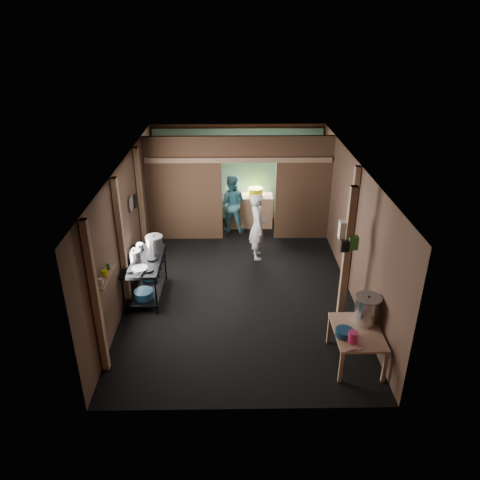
{
  "coord_description": "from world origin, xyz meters",
  "views": [
    {
      "loc": [
        -0.13,
        -8.39,
        5.1
      ],
      "look_at": [
        0.0,
        -0.2,
        1.1
      ],
      "focal_mm": 34.49,
      "sensor_mm": 36.0,
      "label": 1
    }
  ],
  "objects_px": {
    "prep_table": "(356,346)",
    "stove_pot_large": "(155,244)",
    "stock_pot": "(367,310)",
    "cook": "(258,226)",
    "pink_bucket": "(353,337)",
    "yellow_tub": "(256,192)",
    "gas_range": "(146,278)"
  },
  "relations": [
    {
      "from": "prep_table",
      "to": "pink_bucket",
      "type": "relative_size",
      "value": 5.72
    },
    {
      "from": "stove_pot_large",
      "to": "yellow_tub",
      "type": "distance_m",
      "value": 3.76
    },
    {
      "from": "stock_pot",
      "to": "cook",
      "type": "relative_size",
      "value": 0.31
    },
    {
      "from": "yellow_tub",
      "to": "prep_table",
      "type": "bearing_deg",
      "value": -75.83
    },
    {
      "from": "gas_range",
      "to": "stock_pot",
      "type": "height_order",
      "value": "stock_pot"
    },
    {
      "from": "gas_range",
      "to": "stove_pot_large",
      "type": "distance_m",
      "value": 0.69
    },
    {
      "from": "yellow_tub",
      "to": "pink_bucket",
      "type": "bearing_deg",
      "value": -77.89
    },
    {
      "from": "stove_pot_large",
      "to": "pink_bucket",
      "type": "relative_size",
      "value": 1.94
    },
    {
      "from": "gas_range",
      "to": "cook",
      "type": "bearing_deg",
      "value": 35.49
    },
    {
      "from": "pink_bucket",
      "to": "stock_pot",
      "type": "bearing_deg",
      "value": 56.61
    },
    {
      "from": "stock_pot",
      "to": "pink_bucket",
      "type": "height_order",
      "value": "stock_pot"
    },
    {
      "from": "yellow_tub",
      "to": "cook",
      "type": "height_order",
      "value": "cook"
    },
    {
      "from": "stock_pot",
      "to": "cook",
      "type": "bearing_deg",
      "value": 115.2
    },
    {
      "from": "gas_range",
      "to": "yellow_tub",
      "type": "xyz_separation_m",
      "value": [
        2.34,
        3.43,
        0.54
      ]
    },
    {
      "from": "stock_pot",
      "to": "cook",
      "type": "height_order",
      "value": "cook"
    },
    {
      "from": "gas_range",
      "to": "stock_pot",
      "type": "xyz_separation_m",
      "value": [
        3.9,
        -1.76,
        0.41
      ]
    },
    {
      "from": "pink_bucket",
      "to": "cook",
      "type": "distance_m",
      "value": 4.12
    },
    {
      "from": "yellow_tub",
      "to": "gas_range",
      "type": "bearing_deg",
      "value": -124.23
    },
    {
      "from": "gas_range",
      "to": "cook",
      "type": "distance_m",
      "value": 2.85
    },
    {
      "from": "prep_table",
      "to": "stove_pot_large",
      "type": "relative_size",
      "value": 2.94
    },
    {
      "from": "prep_table",
      "to": "cook",
      "type": "relative_size",
      "value": 0.65
    },
    {
      "from": "cook",
      "to": "yellow_tub",
      "type": "bearing_deg",
      "value": -5.2
    },
    {
      "from": "gas_range",
      "to": "stove_pot_large",
      "type": "xyz_separation_m",
      "value": [
        0.17,
        0.36,
        0.57
      ]
    },
    {
      "from": "stove_pot_large",
      "to": "pink_bucket",
      "type": "xyz_separation_m",
      "value": [
        3.39,
        -2.64,
        -0.29
      ]
    },
    {
      "from": "gas_range",
      "to": "stove_pot_large",
      "type": "height_order",
      "value": "stove_pot_large"
    },
    {
      "from": "yellow_tub",
      "to": "cook",
      "type": "xyz_separation_m",
      "value": [
        -0.04,
        -1.79,
        -0.18
      ]
    },
    {
      "from": "gas_range",
      "to": "stock_pot",
      "type": "relative_size",
      "value": 2.89
    },
    {
      "from": "cook",
      "to": "gas_range",
      "type": "bearing_deg",
      "value": 121.41
    },
    {
      "from": "stock_pot",
      "to": "yellow_tub",
      "type": "relative_size",
      "value": 1.28
    },
    {
      "from": "prep_table",
      "to": "stove_pot_large",
      "type": "bearing_deg",
      "value": 146.17
    },
    {
      "from": "pink_bucket",
      "to": "yellow_tub",
      "type": "distance_m",
      "value": 5.85
    },
    {
      "from": "yellow_tub",
      "to": "cook",
      "type": "distance_m",
      "value": 1.8
    }
  ]
}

